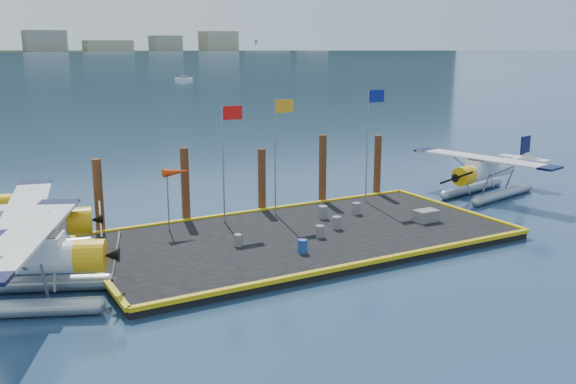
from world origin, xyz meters
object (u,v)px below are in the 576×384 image
drum_1 (320,231)px  piling_2 (262,182)px  drum_4 (356,208)px  drum_2 (337,223)px  drum_3 (303,246)px  crate (426,216)px  seaplane_b (19,229)px  flagpole_blue (370,129)px  flagpole_yellow (278,139)px  seaplane_d (485,174)px  piling_4 (377,168)px  windsock (176,173)px  flagpole_red (227,146)px  piling_0 (99,199)px  piling_1 (185,187)px  piling_3 (323,171)px  seaplane_a (18,263)px  drum_0 (238,240)px  drum_5 (323,212)px

drum_1 → piling_2: size_ratio=0.15×
drum_4 → drum_2: bearing=-143.2°
drum_3 → crate: 8.37m
seaplane_b → flagpole_blue: (19.16, 0.58, 3.12)m
flagpole_yellow → piling_2: flagpole_yellow is taller
seaplane_d → drum_4: 10.53m
crate → piling_4: (1.74, 6.61, 1.30)m
crate → piling_4: 6.95m
windsock → flagpole_blue: bearing=-0.0°
flagpole_red → flagpole_yellow: flagpole_yellow is taller
drum_4 → piling_0: bearing=164.3°
drum_1 → drum_3: (-1.91, -1.62, 0.01)m
seaplane_d → piling_1: piling_1 is taller
drum_3 → drum_2: bearing=35.6°
drum_3 → crate: crate is taller
piling_3 → drum_2: bearing=-115.3°
drum_1 → windsock: windsock is taller
seaplane_a → piling_0: piling_0 is taller
seaplane_b → drum_2: (14.36, -3.33, -0.85)m
flagpole_yellow → flagpole_blue: bearing=-0.0°
drum_2 → flagpole_red: size_ratio=0.10×
flagpole_red → piling_3: 7.33m
seaplane_a → piling_1: 11.50m
drum_3 → piling_4: piling_4 is taller
seaplane_d → piling_1: size_ratio=2.29×
seaplane_a → drum_1: 13.52m
seaplane_a → seaplane_b: bearing=-164.0°
windsock → piling_0: bearing=155.3°
drum_4 → crate: (2.35, -2.97, -0.01)m
drum_0 → piling_1: bearing=94.1°
piling_0 → piling_4: 17.00m
seaplane_b → flagpole_red: bearing=105.5°
piling_1 → piling_3: size_ratio=0.98×
seaplane_a → drum_3: seaplane_a is taller
seaplane_b → drum_3: 12.41m
drum_5 → piling_2: 4.12m
seaplane_a → flagpole_red: flagpole_red is taller
drum_2 → windsock: bearing=150.6°
drum_2 → drum_3: drum_2 is taller
seaplane_a → drum_2: (14.97, 1.55, -0.89)m
drum_0 → piling_1: piling_1 is taller
flagpole_red → seaplane_b: bearing=-176.8°
piling_1 → flagpole_red: bearing=-43.2°
flagpole_blue → piling_0: 15.51m
drum_5 → flagpole_yellow: 4.53m
windsock → piling_0: piling_0 is taller
seaplane_d → drum_2: bearing=88.9°
drum_2 → crate: drum_2 is taller
seaplane_a → crate: 19.85m
piling_1 → piling_4: size_ratio=1.05×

